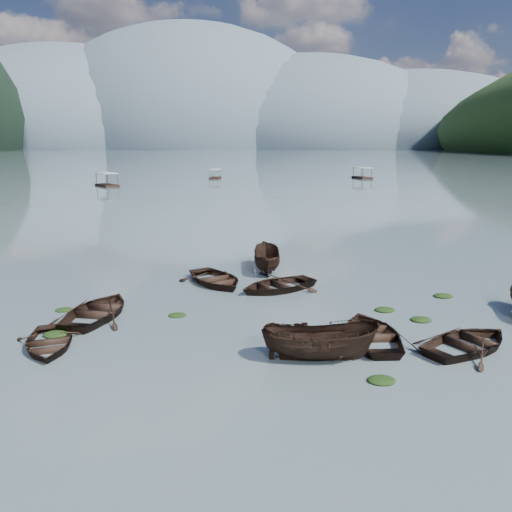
{
  "coord_description": "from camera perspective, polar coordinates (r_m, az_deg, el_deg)",
  "views": [
    {
      "loc": [
        -1.69,
        -16.15,
        8.39
      ],
      "look_at": [
        0.0,
        12.0,
        2.0
      ],
      "focal_mm": 35.0,
      "sensor_mm": 36.0,
      "label": 1
    }
  ],
  "objects": [
    {
      "name": "ground_plane",
      "position": [
        18.28,
        2.32,
        -14.57
      ],
      "size": [
        2400.0,
        2400.0,
        0.0
      ],
      "primitive_type": "plane",
      "color": "#536368"
    },
    {
      "name": "haze_mtn_a",
      "position": [
        951.91,
        -19.59,
        11.55
      ],
      "size": [
        520.0,
        520.0,
        280.0
      ],
      "primitive_type": "ellipsoid",
      "color": "#475666",
      "rests_on": "ground"
    },
    {
      "name": "haze_mtn_b",
      "position": [
        918.04,
        -7.23,
        12.15
      ],
      "size": [
        520.0,
        520.0,
        340.0
      ],
      "primitive_type": "ellipsoid",
      "color": "#475666",
      "rests_on": "ground"
    },
    {
      "name": "haze_mtn_c",
      "position": [
        927.08,
        5.49,
        12.2
      ],
      "size": [
        520.0,
        520.0,
        260.0
      ],
      "primitive_type": "ellipsoid",
      "color": "#475666",
      "rests_on": "ground"
    },
    {
      "name": "haze_mtn_d",
      "position": [
        971.02,
        16.27,
        11.78
      ],
      "size": [
        520.0,
        520.0,
        220.0
      ],
      "primitive_type": "ellipsoid",
      "color": "#475666",
      "rests_on": "ground"
    },
    {
      "name": "rowboat_0",
      "position": [
        23.06,
        -22.59,
        -9.61
      ],
      "size": [
        3.86,
        4.67,
        0.84
      ],
      "primitive_type": "imported",
      "rotation": [
        0.0,
        0.0,
        0.27
      ],
      "color": "black",
      "rests_on": "ground"
    },
    {
      "name": "rowboat_1",
      "position": [
        26.08,
        -17.53,
        -6.62
      ],
      "size": [
        4.66,
        5.72,
        1.04
      ],
      "primitive_type": "imported",
      "rotation": [
        0.0,
        0.0,
        2.91
      ],
      "color": "black",
      "rests_on": "ground"
    },
    {
      "name": "rowboat_2",
      "position": [
        20.37,
        7.26,
        -11.66
      ],
      "size": [
        4.75,
        2.11,
        1.79
      ],
      "primitive_type": "imported",
      "rotation": [
        0.0,
        0.0,
        1.49
      ],
      "color": "black",
      "rests_on": "ground"
    },
    {
      "name": "rowboat_3",
      "position": [
        22.71,
        13.13,
        -9.27
      ],
      "size": [
        3.42,
        4.76,
        0.98
      ],
      "primitive_type": "imported",
      "rotation": [
        0.0,
        0.0,
        3.13
      ],
      "color": "black",
      "rests_on": "ground"
    },
    {
      "name": "rowboat_4",
      "position": [
        22.97,
        23.11,
        -9.74
      ],
      "size": [
        5.71,
        5.19,
        0.97
      ],
      "primitive_type": "imported",
      "rotation": [
        0.0,
        0.0,
        2.08
      ],
      "color": "black",
      "rests_on": "ground"
    },
    {
      "name": "rowboat_6",
      "position": [
        30.59,
        -4.62,
        -3.2
      ],
      "size": [
        5.45,
        6.03,
        1.03
      ],
      "primitive_type": "imported",
      "rotation": [
        0.0,
        0.0,
        0.49
      ],
      "color": "black",
      "rests_on": "ground"
    },
    {
      "name": "rowboat_7",
      "position": [
        29.29,
        2.45,
        -3.89
      ],
      "size": [
        5.91,
        5.38,
        1.0
      ],
      "primitive_type": "imported",
      "rotation": [
        0.0,
        0.0,
        5.22
      ],
      "color": "black",
      "rests_on": "ground"
    },
    {
      "name": "rowboat_8",
      "position": [
        33.59,
        1.19,
        -1.7
      ],
      "size": [
        1.96,
        4.75,
        1.81
      ],
      "primitive_type": "imported",
      "rotation": [
        0.0,
        0.0,
        3.1
      ],
      "color": "black",
      "rests_on": "ground"
    },
    {
      "name": "weed_clump_0",
      "position": [
        24.27,
        -21.89,
        -8.42
      ],
      "size": [
        1.12,
        0.92,
        0.25
      ],
      "primitive_type": "ellipsoid",
      "color": "black",
      "rests_on": "ground"
    },
    {
      "name": "weed_clump_1",
      "position": [
        22.41,
        5.55,
        -9.28
      ],
      "size": [
        1.07,
        0.85,
        0.23
      ],
      "primitive_type": "ellipsoid",
      "color": "black",
      "rests_on": "ground"
    },
    {
      "name": "weed_clump_2",
      "position": [
        19.08,
        14.13,
        -13.74
      ],
      "size": [
        1.03,
        0.82,
        0.22
      ],
      "primitive_type": "ellipsoid",
      "color": "black",
      "rests_on": "ground"
    },
    {
      "name": "weed_clump_3",
      "position": [
        25.62,
        18.32,
        -7.03
      ],
      "size": [
        1.01,
        0.85,
        0.22
      ],
      "primitive_type": "ellipsoid",
      "color": "black",
      "rests_on": "ground"
    },
    {
      "name": "weed_clump_4",
      "position": [
        26.55,
        14.49,
        -6.08
      ],
      "size": [
        1.05,
        0.83,
        0.22
      ],
      "primitive_type": "ellipsoid",
      "color": "black",
      "rests_on": "ground"
    },
    {
      "name": "weed_clump_5",
      "position": [
        27.57,
        -21.08,
        -5.84
      ],
      "size": [
        0.9,
        0.73,
        0.19
      ],
      "primitive_type": "ellipsoid",
      "color": "black",
      "rests_on": "ground"
    },
    {
      "name": "weed_clump_6",
      "position": [
        25.28,
        -8.99,
        -6.78
      ],
      "size": [
        0.9,
        0.75,
        0.19
      ],
      "primitive_type": "ellipsoid",
      "color": "black",
      "rests_on": "ground"
    },
    {
      "name": "weed_clump_7",
      "position": [
        29.86,
        20.6,
        -4.39
      ],
      "size": [
        1.08,
        0.86,
        0.23
      ],
      "primitive_type": "ellipsoid",
      "color": "black",
      "rests_on": "ground"
    },
    {
      "name": "pontoon_left",
      "position": [
        104.56,
        -16.63,
        7.64
      ],
      "size": [
        5.94,
        7.14,
        2.57
      ],
      "primitive_type": null,
      "rotation": [
        0.0,
        0.0,
        0.57
      ],
      "color": "black",
      "rests_on": "ground"
    },
    {
      "name": "pontoon_centre",
      "position": [
        123.01,
        -4.68,
        8.82
      ],
      "size": [
        3.06,
        5.88,
        2.15
      ],
      "primitive_type": null,
      "rotation": [
        0.0,
        0.0,
        -0.13
      ],
      "color": "black",
      "rests_on": "ground"
    },
    {
      "name": "pontoon_right",
      "position": [
        125.47,
        12.03,
        8.66
      ],
      "size": [
        3.71,
        7.02,
        2.57
      ],
      "primitive_type": null,
      "rotation": [
        0.0,
        0.0,
        0.14
      ],
      "color": "black",
      "rests_on": "ground"
    }
  ]
}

